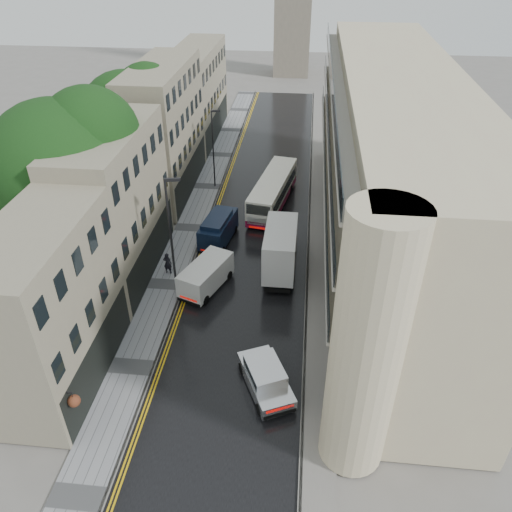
% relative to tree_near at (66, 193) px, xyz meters
% --- Properties ---
extents(road, '(9.00, 85.00, 0.02)m').
position_rel_tree_near_xyz_m(road, '(12.50, 7.50, -6.94)').
color(road, black).
rests_on(road, ground).
extents(left_sidewalk, '(2.70, 85.00, 0.12)m').
position_rel_tree_near_xyz_m(left_sidewalk, '(6.65, 7.50, -6.89)').
color(left_sidewalk, gray).
rests_on(left_sidewalk, ground).
extents(right_sidewalk, '(1.80, 85.00, 0.12)m').
position_rel_tree_near_xyz_m(right_sidewalk, '(17.90, 7.50, -6.89)').
color(right_sidewalk, slate).
rests_on(right_sidewalk, ground).
extents(old_shop_row, '(4.50, 56.00, 12.00)m').
position_rel_tree_near_xyz_m(old_shop_row, '(3.05, 10.00, -0.95)').
color(old_shop_row, gray).
rests_on(old_shop_row, ground).
extents(modern_block, '(8.00, 40.00, 14.00)m').
position_rel_tree_near_xyz_m(modern_block, '(22.80, 6.00, 0.05)').
color(modern_block, beige).
rests_on(modern_block, ground).
extents(tree_near, '(10.56, 10.56, 13.89)m').
position_rel_tree_near_xyz_m(tree_near, '(0.00, 0.00, 0.00)').
color(tree_near, black).
rests_on(tree_near, ground).
extents(tree_far, '(9.24, 9.24, 12.46)m').
position_rel_tree_near_xyz_m(tree_far, '(0.30, 13.00, -0.72)').
color(tree_far, black).
rests_on(tree_far, ground).
extents(cream_bus, '(4.06, 10.56, 2.81)m').
position_rel_tree_near_xyz_m(cream_bus, '(11.97, 9.98, -5.52)').
color(cream_bus, white).
rests_on(cream_bus, road).
extents(white_lorry, '(2.31, 7.60, 3.99)m').
position_rel_tree_near_xyz_m(white_lorry, '(13.87, 0.42, -4.93)').
color(white_lorry, silver).
rests_on(white_lorry, road).
extents(silver_hatchback, '(3.75, 5.01, 1.72)m').
position_rel_tree_near_xyz_m(silver_hatchback, '(14.69, -11.66, -6.06)').
color(silver_hatchback, silver).
rests_on(silver_hatchback, road).
extents(white_van, '(3.62, 5.16, 2.15)m').
position_rel_tree_near_xyz_m(white_van, '(8.20, -1.96, -5.85)').
color(white_van, silver).
rests_on(white_van, road).
extents(navy_van, '(2.75, 5.18, 2.51)m').
position_rel_tree_near_xyz_m(navy_van, '(8.32, 4.19, -5.67)').
color(navy_van, black).
rests_on(navy_van, road).
extents(pedestrian, '(0.69, 0.49, 1.78)m').
position_rel_tree_near_xyz_m(pedestrian, '(6.45, 0.63, -5.94)').
color(pedestrian, black).
rests_on(pedestrian, left_sidewalk).
extents(lamp_post_near, '(1.06, 0.42, 9.17)m').
position_rel_tree_near_xyz_m(lamp_post_near, '(7.77, -2.02, -2.24)').
color(lamp_post_near, black).
rests_on(lamp_post_near, left_sidewalk).
extents(lamp_post_far, '(0.89, 0.35, 7.74)m').
position_rel_tree_near_xyz_m(lamp_post_far, '(7.38, 15.94, -2.96)').
color(lamp_post_far, black).
rests_on(lamp_post_far, left_sidewalk).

